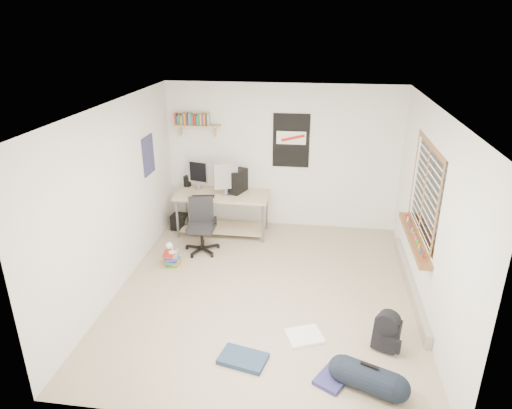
# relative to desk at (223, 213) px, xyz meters

# --- Properties ---
(floor) EXTENTS (4.00, 4.50, 0.01)m
(floor) POSITION_rel_desk_xyz_m (0.95, -1.72, -0.37)
(floor) COLOR gray
(floor) RESTS_ON ground
(ceiling) EXTENTS (4.00, 4.50, 0.01)m
(ceiling) POSITION_rel_desk_xyz_m (0.95, -1.72, 2.14)
(ceiling) COLOR white
(ceiling) RESTS_ON ground
(back_wall) EXTENTS (4.00, 0.01, 2.50)m
(back_wall) POSITION_rel_desk_xyz_m (0.95, 0.53, 0.89)
(back_wall) COLOR silver
(back_wall) RESTS_ON ground
(left_wall) EXTENTS (0.01, 4.50, 2.50)m
(left_wall) POSITION_rel_desk_xyz_m (-1.06, -1.72, 0.89)
(left_wall) COLOR silver
(left_wall) RESTS_ON ground
(right_wall) EXTENTS (0.01, 4.50, 2.50)m
(right_wall) POSITION_rel_desk_xyz_m (2.95, -1.72, 0.89)
(right_wall) COLOR silver
(right_wall) RESTS_ON ground
(desk) EXTENTS (1.69, 1.03, 0.72)m
(desk) POSITION_rel_desk_xyz_m (0.00, 0.00, 0.00)
(desk) COLOR tan
(desk) RESTS_ON floor
(monitor_left) EXTENTS (0.36, 0.18, 0.39)m
(monitor_left) POSITION_rel_desk_xyz_m (-0.46, 0.19, 0.55)
(monitor_left) COLOR #A9A8AD
(monitor_left) RESTS_ON desk
(monitor_right) EXTENTS (0.41, 0.24, 0.44)m
(monitor_right) POSITION_rel_desk_xyz_m (0.08, -0.06, 0.57)
(monitor_right) COLOR #A3A3A8
(monitor_right) RESTS_ON desk
(pc_tower) EXTENTS (0.30, 0.42, 0.40)m
(pc_tower) POSITION_rel_desk_xyz_m (0.25, 0.12, 0.55)
(pc_tower) COLOR black
(pc_tower) RESTS_ON desk
(keyboard) EXTENTS (0.39, 0.20, 0.02)m
(keyboard) POSITION_rel_desk_xyz_m (-0.29, -0.18, 0.36)
(keyboard) COLOR black
(keyboard) RESTS_ON desk
(speaker_left) EXTENTS (0.12, 0.12, 0.20)m
(speaker_left) POSITION_rel_desk_xyz_m (-0.68, 0.28, 0.45)
(speaker_left) COLOR black
(speaker_left) RESTS_ON desk
(speaker_right) EXTENTS (0.11, 0.11, 0.17)m
(speaker_right) POSITION_rel_desk_xyz_m (0.18, 0.10, 0.44)
(speaker_right) COLOR black
(speaker_right) RESTS_ON desk
(office_chair) EXTENTS (0.67, 0.67, 0.87)m
(office_chair) POSITION_rel_desk_xyz_m (-0.20, -0.71, 0.12)
(office_chair) COLOR black
(office_chair) RESTS_ON floor
(wall_shelf) EXTENTS (0.80, 0.22, 0.24)m
(wall_shelf) POSITION_rel_desk_xyz_m (-0.50, 0.42, 1.42)
(wall_shelf) COLOR tan
(wall_shelf) RESTS_ON back_wall
(poster_back_wall) EXTENTS (0.62, 0.03, 0.92)m
(poster_back_wall) POSITION_rel_desk_xyz_m (1.10, 0.51, 1.19)
(poster_back_wall) COLOR black
(poster_back_wall) RESTS_ON back_wall
(poster_left_wall) EXTENTS (0.02, 0.42, 0.60)m
(poster_left_wall) POSITION_rel_desk_xyz_m (-1.04, -0.52, 1.14)
(poster_left_wall) COLOR navy
(poster_left_wall) RESTS_ON left_wall
(window) EXTENTS (0.10, 1.50, 1.26)m
(window) POSITION_rel_desk_xyz_m (2.90, -1.42, 1.08)
(window) COLOR brown
(window) RESTS_ON right_wall
(baseboard_heater) EXTENTS (0.08, 2.50, 0.18)m
(baseboard_heater) POSITION_rel_desk_xyz_m (2.90, -1.42, -0.28)
(baseboard_heater) COLOR #B7B2A8
(baseboard_heater) RESTS_ON floor
(backpack) EXTENTS (0.34, 0.31, 0.36)m
(backpack) POSITION_rel_desk_xyz_m (2.42, -2.71, -0.16)
(backpack) COLOR black
(backpack) RESTS_ON floor
(duffel_bag) EXTENTS (0.37, 0.37, 0.56)m
(duffel_bag) POSITION_rel_desk_xyz_m (2.18, -3.36, -0.22)
(duffel_bag) COLOR black
(duffel_bag) RESTS_ON floor
(tshirt) EXTENTS (0.50, 0.46, 0.04)m
(tshirt) POSITION_rel_desk_xyz_m (1.52, -2.64, -0.34)
(tshirt) COLOR white
(tshirt) RESTS_ON floor
(jeans_a) EXTENTS (0.56, 0.42, 0.05)m
(jeans_a) POSITION_rel_desk_xyz_m (0.87, -3.13, -0.33)
(jeans_a) COLOR #22344D
(jeans_a) RESTS_ON floor
(jeans_b) EXTENTS (0.42, 0.46, 0.05)m
(jeans_b) POSITION_rel_desk_xyz_m (1.83, -3.29, -0.34)
(jeans_b) COLOR navy
(jeans_b) RESTS_ON floor
(book_stack) EXTENTS (0.49, 0.41, 0.32)m
(book_stack) POSITION_rel_desk_xyz_m (-0.54, -1.21, -0.21)
(book_stack) COLOR olive
(book_stack) RESTS_ON floor
(desk_lamp) EXTENTS (0.13, 0.19, 0.18)m
(desk_lamp) POSITION_rel_desk_xyz_m (-0.52, -1.23, 0.02)
(desk_lamp) COLOR white
(desk_lamp) RESTS_ON book_stack
(subwoofer) EXTENTS (0.27, 0.27, 0.27)m
(subwoofer) POSITION_rel_desk_xyz_m (-0.80, 0.04, -0.22)
(subwoofer) COLOR black
(subwoofer) RESTS_ON floor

